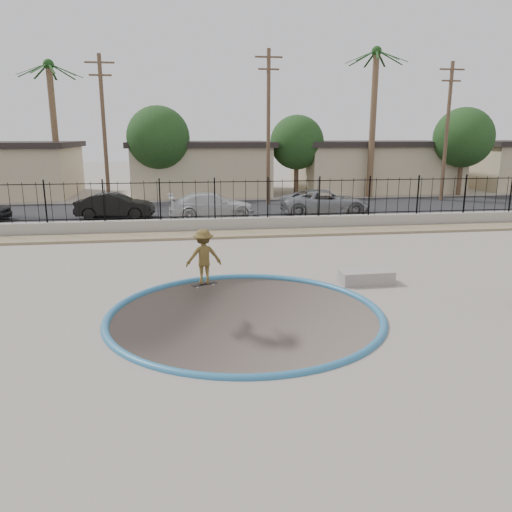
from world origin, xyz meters
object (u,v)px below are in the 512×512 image
at_px(skateboard, 204,284).
at_px(car_c, 212,205).
at_px(skater, 204,260).
at_px(car_b, 115,206).
at_px(car_d, 325,202).
at_px(concrete_ledge, 366,277).

bearing_deg(skateboard, car_c, 61.40).
xyz_separation_m(skater, car_b, (-4.17, 13.01, -0.11)).
xyz_separation_m(skateboard, car_d, (7.33, 12.54, 0.68)).
bearing_deg(car_b, skater, -156.98).
distance_m(skater, concrete_ledge, 4.97).
bearing_deg(car_c, skateboard, 171.06).
xyz_separation_m(concrete_ledge, car_d, (2.42, 12.98, 0.53)).
xyz_separation_m(concrete_ledge, car_c, (-3.92, 12.84, 0.51)).
height_order(skater, concrete_ledge, skater).
distance_m(skateboard, car_c, 12.46).
bearing_deg(concrete_ledge, car_d, 79.43).
bearing_deg(car_c, car_d, -93.12).
bearing_deg(car_d, skater, 150.48).
xyz_separation_m(skater, car_d, (7.33, 12.54, -0.09)).
distance_m(skater, car_d, 14.53).
height_order(concrete_ledge, car_d, car_d).
bearing_deg(car_b, car_c, -91.52).
height_order(skateboard, car_c, car_c).
height_order(car_b, car_d, car_d).
bearing_deg(skater, car_c, -100.49).
relative_size(skater, concrete_ledge, 1.02).
distance_m(skateboard, car_b, 13.68).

